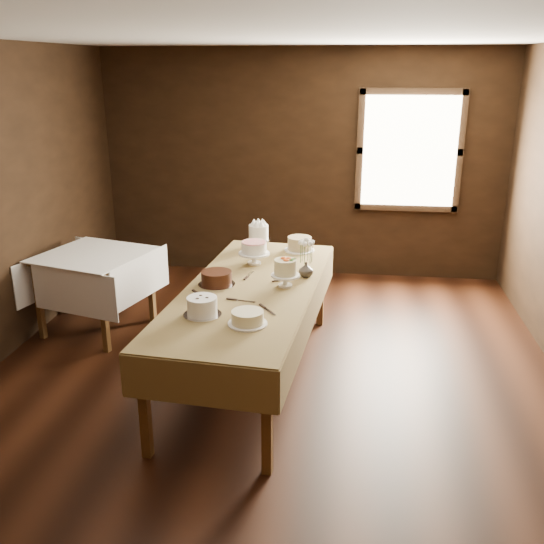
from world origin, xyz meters
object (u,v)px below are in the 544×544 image
(cake_chocolate, at_px, (217,279))
(flower_vase, at_px, (306,270))
(cake_server_a, at_px, (246,301))
(cake_speckled, at_px, (300,244))
(display_table, at_px, (250,294))
(cake_cream, at_px, (248,318))
(side_table, at_px, (94,263))
(cake_flowers, at_px, (285,274))
(cake_server_c, at_px, (250,274))
(cake_server_e, at_px, (202,296))
(cake_lattice, at_px, (254,254))
(cake_server_b, at_px, (270,312))
(cake_meringue, at_px, (259,237))
(cake_swirl, at_px, (202,307))
(cake_server_d, at_px, (289,279))

(cake_chocolate, distance_m, flower_vase, 0.79)
(cake_server_a, bearing_deg, cake_speckled, 87.88)
(display_table, relative_size, cake_cream, 8.57)
(side_table, distance_m, cake_flowers, 2.14)
(side_table, relative_size, cake_chocolate, 3.26)
(cake_flowers, bearing_deg, display_table, -167.52)
(cake_server_c, xyz_separation_m, cake_server_e, (-0.29, -0.59, 0.00))
(cake_lattice, distance_m, cake_server_b, 1.17)
(cake_lattice, distance_m, cake_server_a, 0.95)
(cake_cream, xyz_separation_m, cake_server_e, (-0.45, 0.49, -0.04))
(display_table, height_order, cake_server_c, cake_server_c)
(cake_meringue, height_order, cake_swirl, cake_meringue)
(cake_speckled, bearing_deg, cake_server_b, -92.78)
(cake_cream, bearing_deg, cake_server_d, 78.90)
(cake_meringue, height_order, cake_server_b, cake_meringue)
(cake_meringue, distance_m, cake_server_d, 0.99)
(cake_server_a, bearing_deg, cake_server_b, -31.89)
(cake_lattice, bearing_deg, cake_server_e, -107.48)
(cake_lattice, bearing_deg, cake_cream, -82.80)
(cake_speckled, distance_m, cake_chocolate, 1.24)
(cake_speckled, height_order, cake_server_a, cake_speckled)
(cake_meringue, height_order, cake_server_d, cake_meringue)
(cake_speckled, xyz_separation_m, cake_server_b, (-0.08, -1.60, -0.06))
(cake_meringue, xyz_separation_m, cake_chocolate, (-0.18, -1.12, -0.06))
(cake_lattice, bearing_deg, cake_server_c, -87.46)
(cake_speckled, relative_size, cake_server_a, 1.28)
(cake_chocolate, bearing_deg, cake_lattice, 69.98)
(cake_meringue, xyz_separation_m, cake_server_e, (-0.24, -1.40, -0.11))
(display_table, distance_m, cake_cream, 0.76)
(cake_server_a, distance_m, cake_server_b, 0.28)
(side_table, relative_size, cake_lattice, 3.62)
(cake_flowers, bearing_deg, cake_speckled, 88.49)
(cake_server_d, bearing_deg, cake_server_b, -129.67)
(cake_speckled, height_order, cake_lattice, cake_lattice)
(cake_lattice, relative_size, cake_cream, 1.01)
(cake_flowers, bearing_deg, cake_chocolate, -175.25)
(cake_lattice, xyz_separation_m, cake_server_a, (0.09, -0.94, -0.09))
(cake_cream, distance_m, cake_server_e, 0.66)
(cake_meringue, bearing_deg, cake_cream, -83.63)
(cake_server_d, distance_m, cake_server_e, 0.82)
(side_table, bearing_deg, cake_server_d, -14.99)
(side_table, relative_size, cake_server_d, 4.92)
(cake_speckled, xyz_separation_m, cake_lattice, (-0.38, -0.48, 0.03))
(cake_cream, bearing_deg, cake_server_c, 98.46)
(cake_meringue, bearing_deg, cake_lattice, -85.83)
(cake_meringue, distance_m, cake_flowers, 1.14)
(side_table, relative_size, cake_meringue, 4.29)
(cake_speckled, relative_size, cake_server_d, 1.28)
(cake_cream, bearing_deg, cake_chocolate, 117.36)
(cake_server_d, relative_size, cake_server_e, 1.00)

